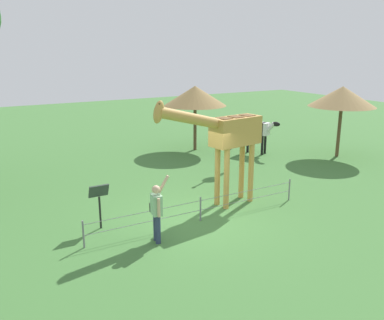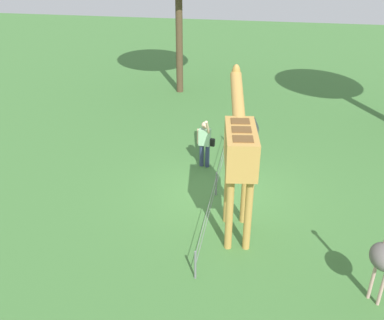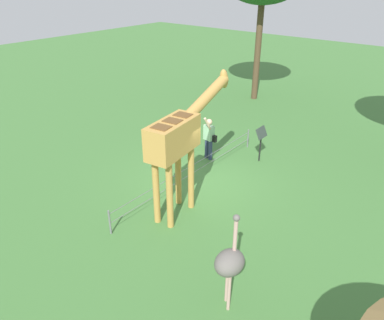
% 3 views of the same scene
% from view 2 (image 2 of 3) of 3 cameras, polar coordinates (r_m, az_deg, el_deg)
% --- Properties ---
extents(ground_plane, '(60.00, 60.00, 0.00)m').
position_cam_2_polar(ground_plane, '(12.54, 3.75, -4.76)').
color(ground_plane, '#427538').
extents(giraffe, '(4.01, 1.04, 3.66)m').
position_cam_2_polar(giraffe, '(10.15, 6.40, 1.90)').
color(giraffe, '#C69347').
rests_on(giraffe, ground_plane).
extents(visitor, '(0.59, 0.59, 1.77)m').
position_cam_2_polar(visitor, '(13.67, 1.75, 2.51)').
color(visitor, navy).
rests_on(visitor, ground_plane).
extents(ostrich, '(0.70, 0.56, 2.25)m').
position_cam_2_polar(ostrich, '(9.32, 24.44, -11.77)').
color(ostrich, '#CC9E93').
rests_on(ostrich, ground_plane).
extents(info_sign, '(0.56, 0.21, 1.32)m').
position_cam_2_polar(info_sign, '(14.48, 8.55, 3.91)').
color(info_sign, black).
rests_on(info_sign, ground_plane).
extents(wire_fence, '(7.05, 0.05, 0.75)m').
position_cam_2_polar(wire_fence, '(12.34, 3.29, -3.13)').
color(wire_fence, slate).
rests_on(wire_fence, ground_plane).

